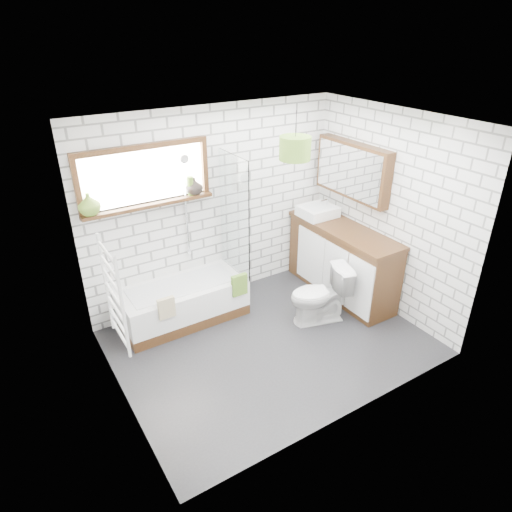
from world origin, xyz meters
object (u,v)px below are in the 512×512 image
pendant (295,148)px  bathtub (183,302)px  toilet (320,295)px  vanity (342,261)px  basin (318,211)px

pendant → bathtub: bearing=157.3°
toilet → bathtub: bearing=-106.8°
bathtub → toilet: 1.68m
pendant → vanity: bearing=-1.0°
toilet → pendant: 1.79m
vanity → toilet: 0.78m
bathtub → pendant: size_ratio=4.35×
vanity → toilet: bearing=-150.7°
bathtub → pendant: 2.29m
basin → toilet: (-0.62, -0.87, -0.67)m
vanity → pendant: 1.82m
bathtub → vanity: size_ratio=0.90×
bathtub → toilet: bearing=-33.1°
vanity → pendant: pendant is taller
toilet → vanity: bearing=135.6°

